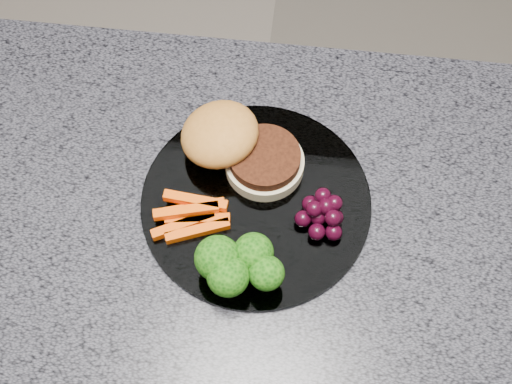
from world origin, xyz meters
TOP-DOWN VIEW (x-y plane):
  - island_cabinet at (0.00, 0.00)m, footprint 1.20×0.60m
  - countertop at (0.00, 0.00)m, footprint 1.20×0.60m
  - plate at (0.07, 0.07)m, footprint 0.26×0.26m
  - burger at (0.04, 0.12)m, footprint 0.16×0.13m
  - carrot_sticks at (0.00, 0.04)m, footprint 0.09×0.06m
  - broccoli at (0.06, -0.03)m, footprint 0.09×0.07m
  - grape_bunch at (0.15, 0.05)m, footprint 0.05×0.06m

SIDE VIEW (x-z plane):
  - island_cabinet at x=0.00m, z-range 0.00..0.86m
  - countertop at x=0.00m, z-range 0.86..0.90m
  - plate at x=0.07m, z-range 0.90..0.91m
  - carrot_sticks at x=0.00m, z-range 0.90..0.92m
  - grape_bunch at x=0.15m, z-range 0.90..0.94m
  - burger at x=0.04m, z-range 0.90..0.95m
  - broccoli at x=0.06m, z-range 0.91..0.97m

